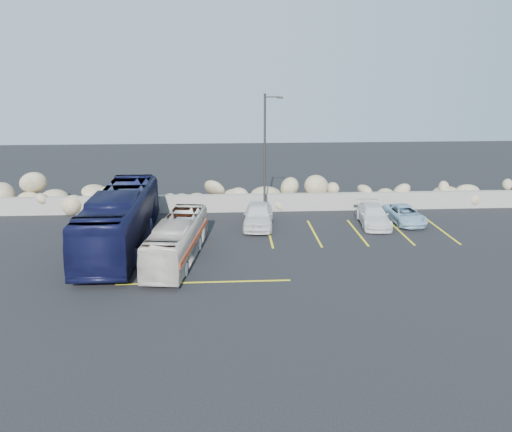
{
  "coord_description": "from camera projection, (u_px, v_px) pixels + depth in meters",
  "views": [
    {
      "loc": [
        0.15,
        -20.96,
        9.39
      ],
      "look_at": [
        1.64,
        4.0,
        2.01
      ],
      "focal_mm": 35.0,
      "sensor_mm": 36.0,
      "label": 1
    }
  ],
  "objects": [
    {
      "name": "car_a",
      "position": [
        258.0,
        215.0,
        30.76
      ],
      "size": [
        2.18,
        4.51,
        1.48
      ],
      "primitive_type": "imported",
      "rotation": [
        0.0,
        0.0,
        -0.1
      ],
      "color": "white",
      "rests_on": "ground"
    },
    {
      "name": "seawall",
      "position": [
        225.0,
        203.0,
        34.04
      ],
      "size": [
        60.0,
        0.4,
        1.2
      ],
      "primitive_type": "cube",
      "color": "gray",
      "rests_on": "ground"
    },
    {
      "name": "car_c",
      "position": [
        373.0,
        216.0,
        31.11
      ],
      "size": [
        2.02,
        4.29,
        1.21
      ],
      "primitive_type": "imported",
      "rotation": [
        0.0,
        0.0,
        -0.08
      ],
      "color": "white",
      "rests_on": "ground"
    },
    {
      "name": "lamppost",
      "position": [
        266.0,
        155.0,
        30.74
      ],
      "size": [
        1.14,
        0.18,
        8.0
      ],
      "color": "#302D2A",
      "rests_on": "ground"
    },
    {
      "name": "ground",
      "position": [
        225.0,
        284.0,
        22.72
      ],
      "size": [
        90.0,
        90.0,
        0.0
      ],
      "primitive_type": "plane",
      "color": "black",
      "rests_on": "ground"
    },
    {
      "name": "parking_lines",
      "position": [
        307.0,
        241.0,
        28.31
      ],
      "size": [
        18.16,
        9.36,
        0.01
      ],
      "color": "yellow",
      "rests_on": "ground"
    },
    {
      "name": "vintage_bus",
      "position": [
        177.0,
        240.0,
        25.25
      ],
      "size": [
        2.82,
        7.86,
        2.14
      ],
      "primitive_type": "imported",
      "rotation": [
        0.0,
        0.0,
        -0.14
      ],
      "color": "beige",
      "rests_on": "ground"
    },
    {
      "name": "car_d",
      "position": [
        405.0,
        214.0,
        31.63
      ],
      "size": [
        2.03,
        3.97,
        1.07
      ],
      "primitive_type": "imported",
      "rotation": [
        0.0,
        0.0,
        0.07
      ],
      "color": "#98BFD8",
      "rests_on": "ground"
    },
    {
      "name": "tour_coach",
      "position": [
        120.0,
        219.0,
        26.95
      ],
      "size": [
        2.66,
        11.33,
        3.16
      ],
      "primitive_type": "imported",
      "rotation": [
        0.0,
        0.0,
        -0.0
      ],
      "color": "black",
      "rests_on": "ground"
    },
    {
      "name": "riprap_pile",
      "position": [
        225.0,
        189.0,
        34.99
      ],
      "size": [
        54.0,
        2.8,
        2.6
      ],
      "primitive_type": null,
      "color": "#9A8765",
      "rests_on": "ground"
    }
  ]
}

